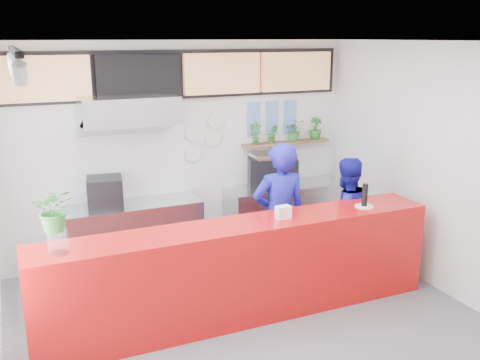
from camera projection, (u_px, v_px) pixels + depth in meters
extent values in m
plane|color=slate|center=(258.00, 333.00, 5.67)|extent=(5.00, 5.00, 0.00)
plane|color=silver|center=(261.00, 41.00, 4.89)|extent=(5.00, 5.00, 0.00)
plane|color=white|center=(182.00, 150.00, 7.49)|extent=(5.00, 0.00, 5.00)
plane|color=white|center=(452.00, 173.00, 6.25)|extent=(0.00, 5.00, 5.00)
cube|color=#B90E0D|center=(243.00, 271.00, 5.88)|extent=(4.50, 0.60, 1.10)
cube|color=beige|center=(180.00, 70.00, 7.20)|extent=(5.00, 0.02, 0.80)
cube|color=#B2B5BA|center=(134.00, 236.00, 7.19)|extent=(1.80, 0.60, 0.90)
cube|color=black|center=(105.00, 192.00, 6.89)|extent=(0.50, 0.50, 0.40)
cube|color=#B2B5BA|center=(128.00, 110.00, 6.70)|extent=(1.20, 0.70, 0.35)
cube|color=#B2B5BA|center=(129.00, 126.00, 6.75)|extent=(1.20, 0.69, 0.31)
cube|color=#B2B5BA|center=(285.00, 214.00, 8.08)|extent=(1.80, 0.60, 0.90)
cube|color=black|center=(272.00, 172.00, 7.82)|extent=(0.81, 0.69, 0.44)
cube|color=silver|center=(272.00, 155.00, 7.75)|extent=(0.66, 0.49, 0.06)
cube|color=brown|center=(286.00, 143.00, 8.02)|extent=(1.40, 0.18, 0.04)
cube|color=tan|center=(44.00, 79.00, 6.43)|extent=(1.10, 0.10, 0.55)
cube|color=black|center=(139.00, 76.00, 6.88)|extent=(1.10, 0.10, 0.55)
cube|color=tan|center=(222.00, 74.00, 7.33)|extent=(1.10, 0.10, 0.55)
cube|color=tan|center=(296.00, 71.00, 7.78)|extent=(1.10, 0.10, 0.55)
cube|color=black|center=(181.00, 74.00, 7.18)|extent=(4.80, 0.04, 0.65)
cube|color=black|center=(14.00, 50.00, 4.09)|extent=(0.05, 2.40, 0.04)
cylinder|color=silver|center=(192.00, 132.00, 7.46)|extent=(0.24, 0.03, 0.24)
cylinder|color=silver|center=(213.00, 138.00, 7.60)|extent=(0.24, 0.03, 0.24)
cylinder|color=silver|center=(193.00, 153.00, 7.54)|extent=(0.24, 0.03, 0.24)
cylinder|color=silver|center=(216.00, 120.00, 7.55)|extent=(0.24, 0.03, 0.24)
cube|color=#598CBF|center=(254.00, 111.00, 7.77)|extent=(0.20, 0.02, 0.25)
cube|color=#598CBF|center=(272.00, 110.00, 7.89)|extent=(0.20, 0.02, 0.25)
cube|color=#598CBF|center=(290.00, 108.00, 8.00)|extent=(0.20, 0.02, 0.25)
cube|color=#598CBF|center=(254.00, 128.00, 7.84)|extent=(0.20, 0.02, 0.25)
cube|color=#598CBF|center=(272.00, 126.00, 7.95)|extent=(0.20, 0.02, 0.25)
cube|color=#598CBF|center=(290.00, 125.00, 8.07)|extent=(0.20, 0.02, 0.25)
imported|color=#151596|center=(279.00, 218.00, 6.46)|extent=(0.72, 0.52, 1.85)
imported|color=#151596|center=(345.00, 217.00, 6.91)|extent=(0.80, 0.64, 1.57)
imported|color=#2B6D26|center=(256.00, 133.00, 7.78)|extent=(0.20, 0.17, 0.32)
imported|color=#2B6D26|center=(273.00, 134.00, 7.90)|extent=(0.17, 0.15, 0.27)
imported|color=#2B6D26|center=(295.00, 130.00, 8.03)|extent=(0.36, 0.33, 0.32)
imported|color=#2B6D26|center=(316.00, 128.00, 8.17)|extent=(0.22, 0.21, 0.33)
cylinder|color=white|center=(58.00, 242.00, 4.93)|extent=(0.22, 0.22, 0.23)
imported|color=#2B6D26|center=(55.00, 210.00, 4.85)|extent=(0.41, 0.37, 0.41)
cube|color=white|center=(283.00, 212.00, 5.88)|extent=(0.16, 0.10, 0.14)
cylinder|color=white|center=(364.00, 206.00, 6.29)|extent=(0.24, 0.24, 0.02)
cylinder|color=black|center=(365.00, 195.00, 6.25)|extent=(0.08, 0.08, 0.27)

